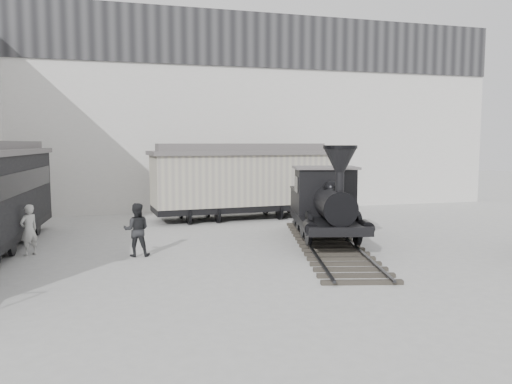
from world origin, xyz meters
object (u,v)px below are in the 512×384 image
object	(u,v)px
boxcar	(243,179)
visitor_b	(137,230)
visitor_a	(29,230)
locomotive	(326,208)

from	to	relation	value
boxcar	visitor_b	bearing A→B (deg)	-131.12
visitor_b	visitor_a	bearing A→B (deg)	-10.15
visitor_a	boxcar	bearing A→B (deg)	170.78
locomotive	visitor_b	world-z (taller)	locomotive
locomotive	visitor_b	xyz separation A→B (m)	(-7.05, -0.43, -0.44)
boxcar	visitor_a	bearing A→B (deg)	-149.62
boxcar	visitor_a	size ratio (longest dim) A/B	5.41
visitor_b	locomotive	bearing A→B (deg)	-169.42
boxcar	visitor_a	distance (m)	10.95
visitor_a	locomotive	bearing A→B (deg)	132.61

